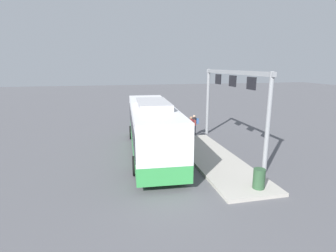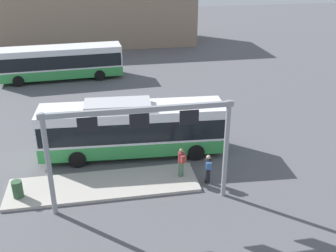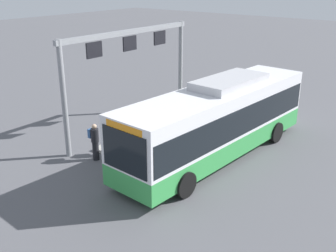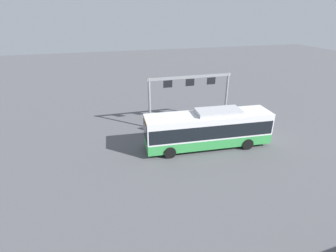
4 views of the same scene
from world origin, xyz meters
The scene contains 7 objects.
ground_plane centered at (0.00, 0.00, 0.00)m, with size 120.00×120.00×0.00m, color #56565B.
platform_curb centered at (-1.94, -3.35, 0.08)m, with size 10.00×2.80×0.16m, color #B2ADA3.
bus_main centered at (-0.01, 0.00, 1.81)m, with size 11.07×3.17×3.46m.
person_boarding centered at (3.59, -3.97, 0.89)m, with size 0.38×0.56×1.67m.
person_waiting_near centered at (2.29, -3.30, 1.05)m, with size 0.44×0.58×1.67m.
platform_sign_gantry centered at (-0.11, -5.22, 3.73)m, with size 8.78×0.24×5.20m.
trash_bin centered at (-6.19, -3.75, 0.61)m, with size 0.52×0.52×0.90m, color #2D5133.
Camera 3 is at (14.29, 8.54, 7.70)m, focal length 43.11 mm.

